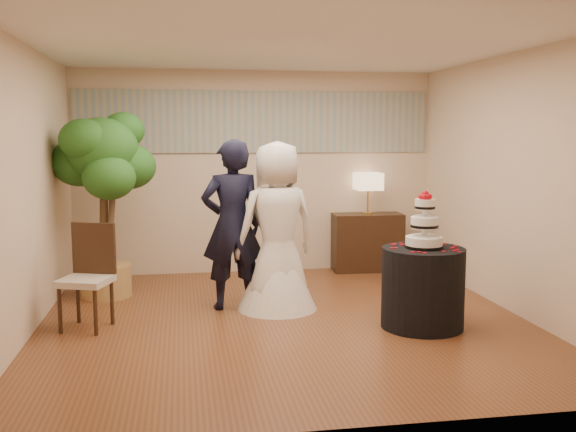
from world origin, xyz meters
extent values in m
cube|color=brown|center=(0.00, 0.00, 0.00)|extent=(5.00, 5.00, 0.00)
cube|color=white|center=(0.00, 0.00, 2.80)|extent=(5.00, 5.00, 0.00)
cube|color=beige|center=(0.00, 2.50, 1.40)|extent=(5.00, 0.06, 2.80)
cube|color=beige|center=(0.00, -2.50, 1.40)|extent=(5.00, 0.06, 2.80)
cube|color=beige|center=(-2.50, 0.00, 1.40)|extent=(0.06, 5.00, 2.80)
cube|color=beige|center=(2.50, 0.00, 1.40)|extent=(0.06, 5.00, 2.80)
cube|color=#999F93|center=(0.00, 2.48, 2.10)|extent=(4.90, 0.02, 0.85)
imported|color=black|center=(-0.49, 0.59, 0.94)|extent=(0.73, 0.52, 1.88)
imported|color=white|center=(-0.01, 0.48, 0.93)|extent=(1.11, 1.10, 1.86)
cylinder|color=black|center=(1.33, -0.44, 0.40)|extent=(0.87, 0.87, 0.81)
cube|color=#311E11|center=(1.55, 2.27, 0.41)|extent=(0.99, 0.47, 0.81)
camera|label=1|loc=(-1.03, -6.41, 1.94)|focal=40.00mm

